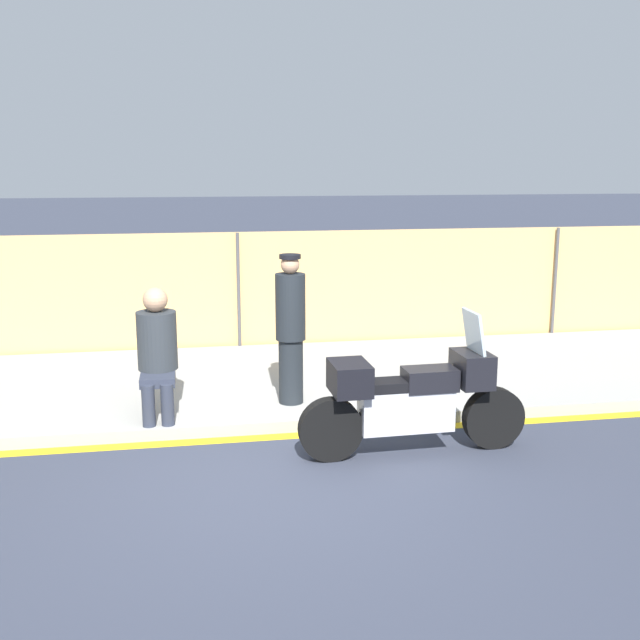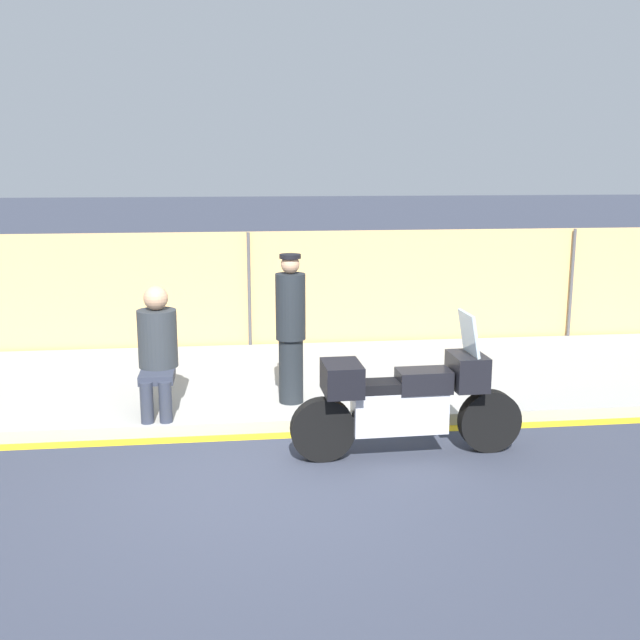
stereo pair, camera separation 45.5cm
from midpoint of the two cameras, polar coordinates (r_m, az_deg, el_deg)
ground_plane at (r=7.00m, az=-2.28°, el=-12.15°), size 120.00×120.00×0.00m
sidewalk at (r=9.78m, az=-3.70°, el=-4.70°), size 37.82×3.52×0.13m
curb_paint_stripe at (r=8.05m, az=-2.94°, el=-8.86°), size 37.82×0.18×0.01m
storefront_fence at (r=11.38m, az=-4.28°, el=2.08°), size 35.93×0.17×1.85m
motorcycle at (r=7.44m, az=8.30°, el=-6.09°), size 2.33×0.53×1.44m
officer_standing at (r=8.50m, az=-0.72°, el=-0.56°), size 0.34×0.34×1.72m
person_seated_on_curb at (r=8.35m, az=-10.79°, el=-1.79°), size 0.43×0.74×1.41m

